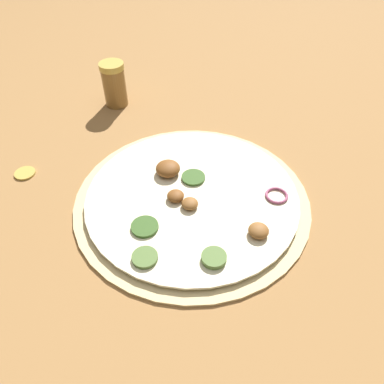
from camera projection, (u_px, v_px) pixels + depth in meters
ground_plane at (192, 201)px, 0.59m from camera, size 3.00×3.00×0.00m
pizza at (192, 198)px, 0.58m from camera, size 0.37×0.37×0.03m
spice_jar at (114, 84)px, 0.76m from camera, size 0.05×0.05×0.09m
loose_cap at (25, 172)px, 0.63m from camera, size 0.03×0.03×0.01m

